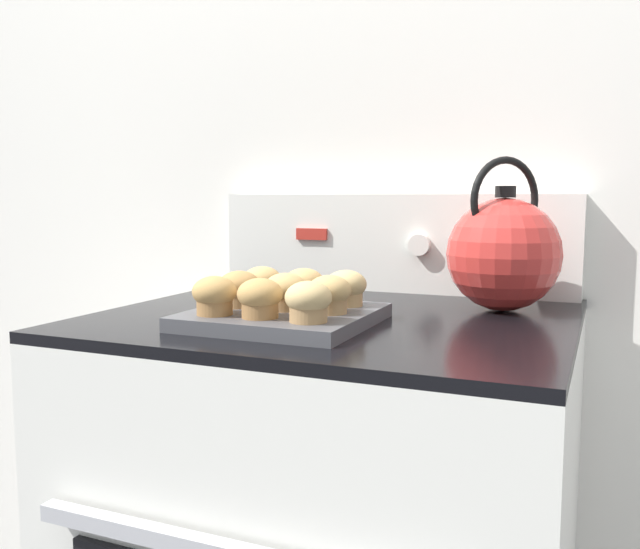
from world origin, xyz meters
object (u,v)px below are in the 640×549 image
(muffin_r2_c2, at_px, (346,288))
(tea_kettle, at_px, (504,252))
(muffin_r1_c2, at_px, (329,294))
(muffin_r2_c1, at_px, (304,286))
(muffin_r1_c0, at_px, (239,289))
(muffin_r0_c0, at_px, (215,295))
(muffin_r1_c1, at_px, (285,291))
(muffin_pan, at_px, (284,317))
(muffin_r0_c2, at_px, (308,301))
(muffin_r0_c1, at_px, (260,298))
(muffin_r2_c0, at_px, (262,283))

(muffin_r2_c2, relative_size, tea_kettle, 0.25)
(muffin_r1_c2, bearing_deg, muffin_r2_c1, 135.27)
(muffin_r1_c0, bearing_deg, muffin_r0_c0, -87.97)
(muffin_r1_c0, xyz_separation_m, muffin_r2_c1, (0.08, 0.08, 0.00))
(muffin_r1_c1, relative_size, tea_kettle, 0.25)
(muffin_r1_c1, bearing_deg, muffin_pan, -141.75)
(muffin_r2_c2, bearing_deg, muffin_r0_c2, -89.12)
(muffin_r2_c1, bearing_deg, muffin_r1_c2, -44.73)
(muffin_r2_c1, bearing_deg, muffin_r1_c0, -135.92)
(muffin_r1_c0, bearing_deg, muffin_pan, -0.72)
(muffin_pan, relative_size, muffin_r1_c0, 4.05)
(muffin_r0_c1, bearing_deg, muffin_r0_c0, -177.06)
(muffin_r1_c0, distance_m, muffin_r1_c2, 0.16)
(muffin_r0_c0, bearing_deg, muffin_r1_c2, 27.33)
(muffin_r0_c1, distance_m, muffin_r1_c2, 0.11)
(muffin_r2_c2, height_order, tea_kettle, tea_kettle)
(muffin_r1_c2, distance_m, muffin_r2_c1, 0.11)
(muffin_r2_c0, relative_size, muffin_r2_c1, 1.00)
(muffin_r2_c1, bearing_deg, muffin_r1_c1, -87.99)
(muffin_r1_c0, distance_m, tea_kettle, 0.47)
(muffin_r0_c2, xyz_separation_m, tea_kettle, (0.22, 0.34, 0.05))
(muffin_r1_c1, bearing_deg, muffin_r0_c2, -46.69)
(muffin_r0_c1, height_order, tea_kettle, tea_kettle)
(muffin_r2_c0, bearing_deg, muffin_r2_c2, 0.39)
(muffin_r0_c1, bearing_deg, muffin_r1_c2, 43.82)
(muffin_r0_c1, xyz_separation_m, muffin_r0_c2, (0.08, -0.00, 0.00))
(muffin_r1_c2, distance_m, tea_kettle, 0.35)
(muffin_r2_c0, distance_m, tea_kettle, 0.43)
(muffin_r2_c1, bearing_deg, tea_kettle, 32.34)
(muffin_r0_c0, bearing_deg, muffin_r2_c1, 63.92)
(muffin_r0_c2, xyz_separation_m, muffin_r2_c0, (-0.16, 0.15, 0.00))
(muffin_r2_c2, bearing_deg, muffin_r0_c1, -116.65)
(muffin_pan, height_order, muffin_r0_c0, muffin_r0_c0)
(muffin_r0_c0, relative_size, muffin_r1_c2, 1.00)
(muffin_pan, bearing_deg, muffin_r2_c1, 90.11)
(muffin_r1_c1, distance_m, tea_kettle, 0.40)
(muffin_r2_c1, xyz_separation_m, muffin_r2_c2, (0.08, 0.00, 0.00))
(muffin_pan, distance_m, muffin_r0_c0, 0.12)
(tea_kettle, bearing_deg, muffin_r0_c0, -137.36)
(muffin_r0_c0, distance_m, muffin_r0_c1, 0.08)
(muffin_r0_c0, relative_size, muffin_r0_c2, 1.00)
(muffin_r1_c0, relative_size, muffin_r2_c2, 1.00)
(muffin_r1_c0, xyz_separation_m, muffin_r2_c2, (0.15, 0.08, 0.00))
(muffin_r0_c0, bearing_deg, muffin_r0_c2, 0.35)
(muffin_pan, relative_size, muffin_r2_c2, 4.05)
(muffin_r2_c1, bearing_deg, muffin_r0_c2, -63.45)
(muffin_r2_c2, bearing_deg, muffin_r2_c0, -179.61)
(muffin_r1_c2, bearing_deg, muffin_r0_c0, -152.67)
(muffin_r0_c0, height_order, muffin_r0_c1, same)
(muffin_r1_c0, relative_size, muffin_r1_c2, 1.00)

